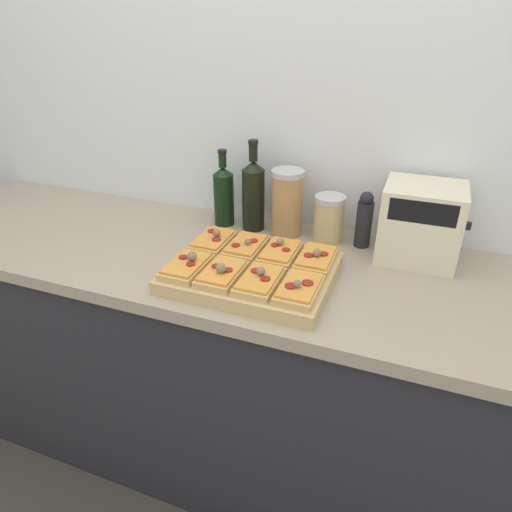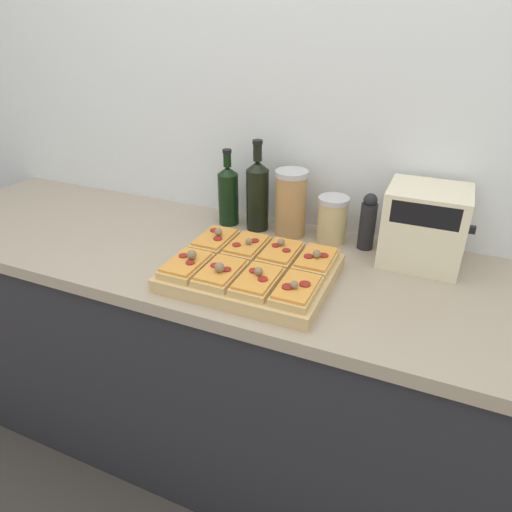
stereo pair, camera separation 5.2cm
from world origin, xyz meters
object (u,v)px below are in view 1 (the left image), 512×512
(wine_bottle, at_px, (253,194))
(pepper_mill, at_px, (364,220))
(grain_jar_short, at_px, (329,218))
(toaster_oven, at_px, (420,223))
(cutting_board, at_px, (252,272))
(olive_oil_bottle, at_px, (224,195))
(grain_jar_tall, at_px, (287,203))

(wine_bottle, height_order, pepper_mill, wine_bottle)
(wine_bottle, height_order, grain_jar_short, wine_bottle)
(wine_bottle, relative_size, pepper_mill, 1.68)
(grain_jar_short, distance_m, pepper_mill, 0.12)
(toaster_oven, bearing_deg, cutting_board, -144.93)
(wine_bottle, bearing_deg, cutting_board, -69.31)
(olive_oil_bottle, xyz_separation_m, grain_jar_short, (0.38, 0.00, -0.03))
(cutting_board, xyz_separation_m, grain_jar_tall, (-0.00, 0.33, 0.10))
(grain_jar_short, distance_m, toaster_oven, 0.29)
(cutting_board, relative_size, grain_jar_short, 2.90)
(olive_oil_bottle, relative_size, grain_jar_tall, 1.20)
(pepper_mill, bearing_deg, olive_oil_bottle, 180.00)
(wine_bottle, bearing_deg, pepper_mill, -0.00)
(grain_jar_short, bearing_deg, grain_jar_tall, 180.00)
(pepper_mill, xyz_separation_m, toaster_oven, (0.17, -0.02, 0.03))
(pepper_mill, bearing_deg, wine_bottle, 180.00)
(cutting_board, relative_size, grain_jar_tall, 2.01)
(olive_oil_bottle, distance_m, toaster_oven, 0.67)
(cutting_board, relative_size, wine_bottle, 1.45)
(cutting_board, distance_m, grain_jar_tall, 0.34)
(grain_jar_short, relative_size, toaster_oven, 0.62)
(grain_jar_short, xyz_separation_m, toaster_oven, (0.29, -0.02, 0.04))
(olive_oil_bottle, relative_size, grain_jar_short, 1.73)
(toaster_oven, bearing_deg, grain_jar_tall, 176.89)
(grain_jar_tall, height_order, pepper_mill, grain_jar_tall)
(grain_jar_tall, bearing_deg, olive_oil_bottle, 180.00)
(olive_oil_bottle, relative_size, wine_bottle, 0.86)
(olive_oil_bottle, height_order, grain_jar_tall, olive_oil_bottle)
(olive_oil_bottle, height_order, grain_jar_short, olive_oil_bottle)
(cutting_board, height_order, olive_oil_bottle, olive_oil_bottle)
(grain_jar_short, bearing_deg, toaster_oven, -4.70)
(wine_bottle, bearing_deg, grain_jar_short, 0.00)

